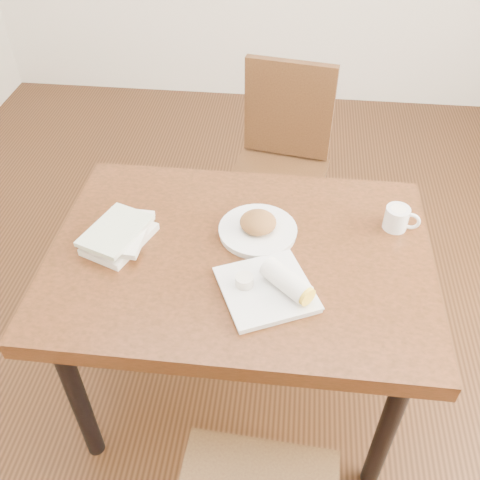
# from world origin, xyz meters

# --- Properties ---
(ground) EXTENTS (4.00, 5.00, 0.01)m
(ground) POSITION_xyz_m (0.00, 0.00, -0.01)
(ground) COLOR #472814
(ground) RESTS_ON ground
(table) EXTENTS (1.20, 0.86, 0.75)m
(table) POSITION_xyz_m (0.00, 0.00, 0.67)
(table) COLOR #5E2D16
(table) RESTS_ON ground
(chair_far) EXTENTS (0.48, 0.48, 0.95)m
(chair_far) POSITION_xyz_m (0.09, 0.86, 0.55)
(chair_far) COLOR #4C2E15
(chair_far) RESTS_ON ground
(plate_scone) EXTENTS (0.26, 0.26, 0.08)m
(plate_scone) POSITION_xyz_m (0.05, 0.09, 0.78)
(plate_scone) COLOR white
(plate_scone) RESTS_ON table
(coffee_mug) EXTENTS (0.12, 0.08, 0.08)m
(coffee_mug) POSITION_xyz_m (0.50, 0.17, 0.79)
(coffee_mug) COLOR white
(coffee_mug) RESTS_ON table
(plate_burrito) EXTENTS (0.33, 0.33, 0.08)m
(plate_burrito) POSITION_xyz_m (0.11, -0.16, 0.78)
(plate_burrito) COLOR white
(plate_burrito) RESTS_ON table
(book_stack) EXTENTS (0.23, 0.26, 0.06)m
(book_stack) POSITION_xyz_m (-0.39, 0.01, 0.78)
(book_stack) COLOR white
(book_stack) RESTS_ON table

